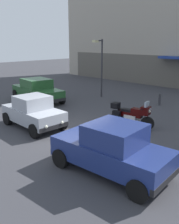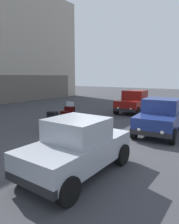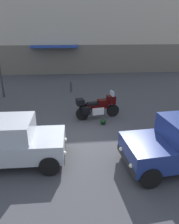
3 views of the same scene
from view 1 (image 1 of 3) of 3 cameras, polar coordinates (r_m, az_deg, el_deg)
name	(u,v)px [view 1 (image 1 of 3)]	position (r m, az deg, el deg)	size (l,w,h in m)	color
ground_plane	(79,134)	(11.45, -2.49, -4.98)	(80.00, 80.00, 0.00)	#38383D
motorcycle	(131,114)	(12.39, 9.39, -0.53)	(2.25, 0.95, 1.36)	black
helmet	(124,128)	(11.83, 7.83, -3.69)	(0.28, 0.28, 0.28)	black
car_sedan_far	(37,90)	(17.90, -11.80, 4.90)	(4.71, 2.37, 1.56)	#235128
car_compact_side	(33,112)	(12.38, -12.66, 0.00)	(3.51, 1.77, 1.56)	#9EA3AD
car_wagon_end	(112,149)	(7.95, 5.03, -8.38)	(3.97, 2.05, 1.64)	navy
streetlamp_curbside	(100,62)	(18.64, 2.48, 11.26)	(0.28, 0.94, 4.20)	#2D2D33
bollard_curbside	(160,99)	(17.05, 15.61, 2.92)	(0.16, 0.16, 0.81)	#333338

